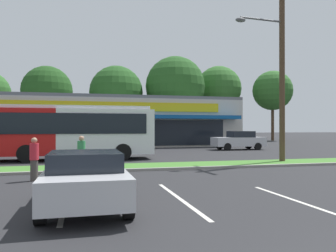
# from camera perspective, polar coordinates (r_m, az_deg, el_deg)

# --- Properties ---
(grass_median) EXTENTS (56.00, 2.20, 0.12)m
(grass_median) POSITION_cam_1_polar(r_m,az_deg,el_deg) (16.90, -1.14, -6.69)
(grass_median) COLOR #427A2D
(grass_median) RESTS_ON ground_plane
(curb_lip) EXTENTS (56.00, 0.24, 0.12)m
(curb_lip) POSITION_cam_1_polar(r_m,az_deg,el_deg) (15.72, -0.13, -7.18)
(curb_lip) COLOR gray
(curb_lip) RESTS_ON ground_plane
(parking_stripe_0) EXTENTS (0.12, 4.80, 0.01)m
(parking_stripe_0) POSITION_cam_1_polar(r_m,az_deg,el_deg) (9.56, -16.79, -12.00)
(parking_stripe_0) COLOR silver
(parking_stripe_0) RESTS_ON ground_plane
(parking_stripe_1) EXTENTS (0.12, 4.80, 0.01)m
(parking_stripe_1) POSITION_cam_1_polar(r_m,az_deg,el_deg) (9.55, 1.97, -12.03)
(parking_stripe_1) COLOR silver
(parking_stripe_1) RESTS_ON ground_plane
(parking_stripe_2) EXTENTS (0.12, 4.80, 0.01)m
(parking_stripe_2) POSITION_cam_1_polar(r_m,az_deg,el_deg) (9.69, 21.51, -11.84)
(parking_stripe_2) COLOR silver
(parking_stripe_2) RESTS_ON ground_plane
(storefront_building) EXTENTS (27.83, 13.86, 5.12)m
(storefront_building) POSITION_cam_1_polar(r_m,az_deg,el_deg) (38.69, -10.76, 0.64)
(storefront_building) COLOR #BCB7AD
(storefront_building) RESTS_ON ground_plane
(tree_mid_left) EXTENTS (6.24, 6.24, 9.66)m
(tree_mid_left) POSITION_cam_1_polar(r_m,az_deg,el_deg) (45.42, -19.57, 5.52)
(tree_mid_left) COLOR #473323
(tree_mid_left) RESTS_ON ground_plane
(tree_mid) EXTENTS (7.28, 7.28, 10.42)m
(tree_mid) POSITION_cam_1_polar(r_m,az_deg,el_deg) (47.41, -8.65, 5.57)
(tree_mid) COLOR #473323
(tree_mid) RESTS_ON ground_plane
(tree_mid_right) EXTENTS (8.30, 8.30, 11.90)m
(tree_mid_right) POSITION_cam_1_polar(r_m,az_deg,el_deg) (47.97, 1.21, 6.66)
(tree_mid_right) COLOR #473323
(tree_mid_right) RESTS_ON ground_plane
(tree_right) EXTENTS (6.97, 6.97, 11.43)m
(tree_right) POSITION_cam_1_polar(r_m,az_deg,el_deg) (53.36, 8.45, 6.16)
(tree_right) COLOR #473323
(tree_right) RESTS_ON ground_plane
(tree_far_right) EXTENTS (5.96, 5.96, 10.55)m
(tree_far_right) POSITION_cam_1_polar(r_m,az_deg,el_deg) (54.15, 17.08, 5.67)
(tree_far_right) COLOR #473323
(tree_far_right) RESTS_ON ground_plane
(utility_pole) EXTENTS (3.04, 2.40, 10.79)m
(utility_pole) POSITION_cam_1_polar(r_m,az_deg,el_deg) (20.02, 18.22, 10.67)
(utility_pole) COLOR #4C3826
(utility_pole) RESTS_ON ground_plane
(city_bus) EXTENTS (12.71, 2.79, 3.25)m
(city_bus) POSITION_cam_1_polar(r_m,az_deg,el_deg) (21.55, -19.63, -0.74)
(city_bus) COLOR #B71414
(city_bus) RESTS_ON ground_plane
(car_0) EXTENTS (1.99, 4.25, 1.37)m
(car_0) POSITION_cam_1_polar(r_m,az_deg,el_deg) (8.62, -13.69, -8.44)
(car_0) COLOR #B7B7BC
(car_0) RESTS_ON ground_plane
(car_1) EXTENTS (4.14, 1.90, 1.43)m
(car_1) POSITION_cam_1_polar(r_m,az_deg,el_deg) (27.61, -22.40, -2.74)
(car_1) COLOR navy
(car_1) RESTS_ON ground_plane
(car_2) EXTENTS (4.59, 1.93, 1.64)m
(car_2) POSITION_cam_1_polar(r_m,az_deg,el_deg) (30.75, 11.76, -2.35)
(car_2) COLOR #B7B7BC
(car_2) RESTS_ON ground_plane
(pedestrian_near_bench) EXTENTS (0.32, 0.32, 1.59)m
(pedestrian_near_bench) POSITION_cam_1_polar(r_m,az_deg,el_deg) (13.43, -21.47, -5.17)
(pedestrian_near_bench) COLOR #47423D
(pedestrian_near_bench) RESTS_ON ground_plane
(pedestrian_by_pole) EXTENTS (0.33, 0.33, 1.61)m
(pedestrian_by_pole) POSITION_cam_1_polar(r_m,az_deg,el_deg) (14.58, -14.29, -4.74)
(pedestrian_by_pole) COLOR #47423D
(pedestrian_by_pole) RESTS_ON ground_plane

